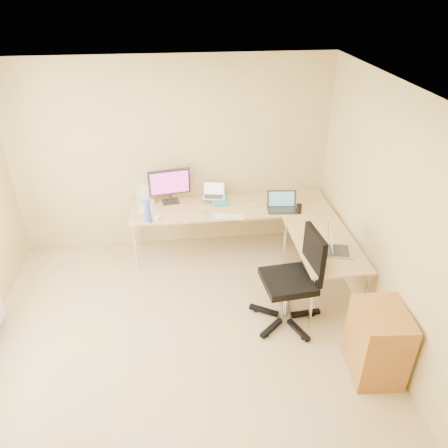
{
  "coord_description": "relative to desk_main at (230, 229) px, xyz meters",
  "views": [
    {
      "loc": [
        0.04,
        -3.19,
        3.45
      ],
      "look_at": [
        0.55,
        1.1,
        0.9
      ],
      "focal_mm": 34.69,
      "sensor_mm": 36.0,
      "label": 1
    }
  ],
  "objects": [
    {
      "name": "mug",
      "position": [
        -0.97,
        -0.3,
        0.41
      ],
      "size": [
        0.11,
        0.11,
        0.09
      ],
      "primitive_type": "imported",
      "rotation": [
        0.0,
        0.0,
        0.12
      ],
      "color": "white",
      "rests_on": "desk_main"
    },
    {
      "name": "desk_fan",
      "position": [
        -1.13,
        0.2,
        0.51
      ],
      "size": [
        0.25,
        0.25,
        0.28
      ],
      "primitive_type": "cylinder",
      "rotation": [
        0.0,
        0.0,
        0.15
      ],
      "color": "silver",
      "rests_on": "desk_main"
    },
    {
      "name": "keyboard",
      "position": [
        -0.06,
        -0.3,
        0.37
      ],
      "size": [
        0.41,
        0.21,
        0.02
      ],
      "primitive_type": "cube",
      "rotation": [
        0.0,
        0.0,
        -0.25
      ],
      "color": "silver",
      "rests_on": "desk_main"
    },
    {
      "name": "cabinet",
      "position": [
        1.13,
        -2.26,
        -0.01
      ],
      "size": [
        0.5,
        0.6,
        0.78
      ],
      "primitive_type": "cube",
      "rotation": [
        0.0,
        0.0,
        -0.08
      ],
      "color": "brown",
      "rests_on": "ground"
    },
    {
      "name": "water_bottle",
      "position": [
        -1.07,
        -0.3,
        0.51
      ],
      "size": [
        0.1,
        0.1,
        0.3
      ],
      "primitive_type": "cylinder",
      "rotation": [
        0.0,
        0.0,
        -0.19
      ],
      "color": "#415AA9",
      "rests_on": "desk_main"
    },
    {
      "name": "desk_main",
      "position": [
        0.0,
        0.0,
        0.0
      ],
      "size": [
        2.65,
        0.7,
        0.73
      ],
      "primitive_type": "cube",
      "color": "tan",
      "rests_on": "ground"
    },
    {
      "name": "book_stack",
      "position": [
        -0.12,
        0.13,
        0.39
      ],
      "size": [
        0.21,
        0.28,
        0.05
      ],
      "primitive_type": "cube",
      "rotation": [
        0.0,
        0.0,
        -0.0
      ],
      "color": "teal",
      "rests_on": "desk_main"
    },
    {
      "name": "white_box",
      "position": [
        -1.13,
        0.2,
        0.4
      ],
      "size": [
        0.24,
        0.21,
        0.07
      ],
      "primitive_type": "cube",
      "rotation": [
        0.0,
        0.0,
        0.37
      ],
      "color": "silver",
      "rests_on": "desk_main"
    },
    {
      "name": "desk_return",
      "position": [
        0.98,
        -1.0,
        0.0
      ],
      "size": [
        0.7,
        1.3,
        0.73
      ],
      "primitive_type": "cube",
      "color": "tan",
      "rests_on": "ground"
    },
    {
      "name": "mouse",
      "position": [
        0.33,
        -0.05,
        0.38
      ],
      "size": [
        0.1,
        0.07,
        0.03
      ],
      "primitive_type": "ellipsoid",
      "rotation": [
        0.0,
        0.0,
        -0.07
      ],
      "color": "silver",
      "rests_on": "desk_main"
    },
    {
      "name": "laptop_center",
      "position": [
        -0.21,
        0.18,
        0.51
      ],
      "size": [
        0.34,
        0.28,
        0.19
      ],
      "primitive_type": "cube",
      "rotation": [
        0.0,
        0.0,
        -0.18
      ],
      "color": "silver",
      "rests_on": "desk_main"
    },
    {
      "name": "wall_right",
      "position": [
        1.38,
        -1.85,
        0.93
      ],
      "size": [
        0.0,
        4.5,
        4.5
      ],
      "primitive_type": "plane",
      "rotation": [
        1.57,
        0.0,
        -1.57
      ],
      "color": "#DDB973",
      "rests_on": "ground"
    },
    {
      "name": "cd_stack",
      "position": [
        -0.36,
        -0.18,
        0.38
      ],
      "size": [
        0.16,
        0.16,
        0.03
      ],
      "primitive_type": "cylinder",
      "rotation": [
        0.0,
        0.0,
        -0.36
      ],
      "color": "white",
      "rests_on": "desk_main"
    },
    {
      "name": "black_cup",
      "position": [
        0.85,
        -0.3,
        0.43
      ],
      "size": [
        0.09,
        0.09,
        0.13
      ],
      "primitive_type": "cylinder",
      "rotation": [
        0.0,
        0.0,
        -0.23
      ],
      "color": "black",
      "rests_on": "desk_main"
    },
    {
      "name": "monitor",
      "position": [
        -0.79,
        0.2,
        0.6
      ],
      "size": [
        0.58,
        0.27,
        0.48
      ],
      "primitive_type": "cube",
      "rotation": [
        0.0,
        0.0,
        0.17
      ],
      "color": "#262323",
      "rests_on": "desk_main"
    },
    {
      "name": "office_chair",
      "position": [
        0.44,
        -1.45,
        0.13
      ],
      "size": [
        0.75,
        0.75,
        1.14
      ],
      "primitive_type": "cube",
      "rotation": [
        0.0,
        0.0,
        0.09
      ],
      "color": "black",
      "rests_on": "ground"
    },
    {
      "name": "laptop_return",
      "position": [
        1.07,
        -1.22,
        0.48
      ],
      "size": [
        0.42,
        0.37,
        0.24
      ],
      "primitive_type": "cube",
      "rotation": [
        0.0,
        0.0,
        1.28
      ],
      "color": "#A09DAF",
      "rests_on": "desk_return"
    },
    {
      "name": "wall_back",
      "position": [
        -0.72,
        0.4,
        0.93
      ],
      "size": [
        4.5,
        0.0,
        4.5
      ],
      "primitive_type": "plane",
      "rotation": [
        1.57,
        0.0,
        0.0
      ],
      "color": "#DDB973",
      "rests_on": "ground"
    },
    {
      "name": "floor",
      "position": [
        -0.72,
        -1.85,
        -0.36
      ],
      "size": [
        4.5,
        4.5,
        0.0
      ],
      "primitive_type": "plane",
      "color": "tan",
      "rests_on": "ground"
    },
    {
      "name": "ceiling",
      "position": [
        -0.72,
        -1.85,
        2.24
      ],
      "size": [
        4.5,
        4.5,
        0.0
      ],
      "primitive_type": "plane",
      "rotation": [
        3.14,
        0.0,
        0.0
      ],
      "color": "white",
      "rests_on": "ground"
    },
    {
      "name": "laptop_black",
      "position": [
        0.65,
        -0.2,
        0.48
      ],
      "size": [
        0.4,
        0.31,
        0.24
      ],
      "primitive_type": "cube",
      "rotation": [
        0.0,
        0.0,
        -0.1
      ],
      "color": "black",
      "rests_on": "desk_main"
    },
    {
      "name": "papers",
      "position": [
        -1.13,
        0.07,
        0.37
      ],
      "size": [
        0.2,
        0.28,
        0.01
      ],
      "primitive_type": "cube",
      "rotation": [
        0.0,
        0.0,
        0.03
      ],
      "color": "white",
      "rests_on": "desk_main"
    }
  ]
}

